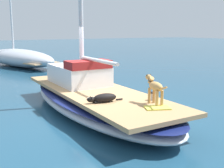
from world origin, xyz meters
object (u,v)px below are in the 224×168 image
(coiled_rope, at_px, (93,99))
(deck_winch, at_px, (153,96))
(sailboat_main, at_px, (95,101))
(moored_boat_far_astern, at_px, (19,57))
(dog_black, at_px, (104,98))
(dog_tan, at_px, (155,87))
(deck_towel, at_px, (157,108))

(coiled_rope, bearing_deg, deck_winch, -32.41)
(sailboat_main, height_order, moored_boat_far_astern, moored_boat_far_astern)
(sailboat_main, height_order, coiled_rope, coiled_rope)
(moored_boat_far_astern, bearing_deg, dog_black, -93.71)
(sailboat_main, distance_m, coiled_rope, 1.19)
(coiled_rope, bearing_deg, moored_boat_far_astern, 85.75)
(deck_winch, bearing_deg, dog_black, 159.72)
(dog_tan, height_order, deck_winch, dog_tan)
(sailboat_main, distance_m, deck_winch, 2.00)
(dog_tan, relative_size, coiled_rope, 2.89)
(sailboat_main, distance_m, dog_tan, 2.34)
(coiled_rope, relative_size, deck_towel, 0.58)
(dog_tan, xyz_separation_m, moored_boat_far_astern, (-0.10, 14.07, -0.48))
(sailboat_main, xyz_separation_m, moored_boat_far_astern, (0.40, 11.90, 0.27))
(coiled_rope, distance_m, moored_boat_far_astern, 12.94)
(deck_towel, bearing_deg, sailboat_main, 97.70)
(sailboat_main, bearing_deg, deck_towel, -82.30)
(coiled_rope, distance_m, deck_towel, 1.73)
(sailboat_main, relative_size, coiled_rope, 22.40)
(dog_tan, xyz_separation_m, deck_towel, (-0.17, -0.32, -0.41))
(sailboat_main, xyz_separation_m, deck_towel, (0.34, -2.48, 0.34))
(deck_winch, xyz_separation_m, moored_boat_far_astern, (-0.33, 13.72, -0.16))
(coiled_rope, bearing_deg, deck_towel, -59.00)
(dog_tan, bearing_deg, deck_towel, -117.33)
(dog_black, height_order, moored_boat_far_astern, moored_boat_far_astern)
(moored_boat_far_astern, bearing_deg, deck_winch, -88.63)
(coiled_rope, height_order, deck_towel, coiled_rope)
(deck_towel, height_order, moored_boat_far_astern, moored_boat_far_astern)
(deck_winch, height_order, moored_boat_far_astern, moored_boat_far_astern)
(sailboat_main, xyz_separation_m, dog_black, (-0.46, -1.38, 0.43))
(sailboat_main, xyz_separation_m, deck_winch, (0.73, -1.82, 0.42))
(deck_towel, relative_size, moored_boat_far_astern, 0.07)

